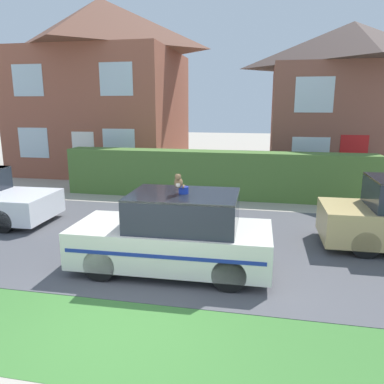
{
  "coord_description": "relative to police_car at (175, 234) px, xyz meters",
  "views": [
    {
      "loc": [
        1.93,
        -4.65,
        3.18
      ],
      "look_at": [
        0.13,
        4.35,
        1.05
      ],
      "focal_mm": 35.0,
      "sensor_mm": 36.0,
      "label": 1
    }
  ],
  "objects": [
    {
      "name": "ground_plane",
      "position": [
        -0.26,
        -2.03,
        -0.75
      ],
      "size": [
        80.0,
        80.0,
        0.0
      ],
      "primitive_type": "plane",
      "color": "#A89E8E"
    },
    {
      "name": "house_left",
      "position": [
        -6.33,
        11.19,
        3.39
      ],
      "size": [
        7.53,
        6.74,
        8.11
      ],
      "color": "#93513D",
      "rests_on": "ground"
    },
    {
      "name": "lawn_verge",
      "position": [
        -0.26,
        -2.36,
        -0.74
      ],
      "size": [
        28.0,
        1.96,
        0.01
      ],
      "primitive_type": "cube",
      "color": "#3D7533",
      "rests_on": "ground"
    },
    {
      "name": "cat",
      "position": [
        0.11,
        -0.16,
        1.07
      ],
      "size": [
        0.2,
        0.35,
        0.3
      ],
      "rotation": [
        0.0,
        0.0,
        4.87
      ],
      "color": "brown",
      "rests_on": "police_car"
    },
    {
      "name": "garden_hedge",
      "position": [
        -0.07,
        6.14,
        0.07
      ],
      "size": [
        10.73,
        0.87,
        1.64
      ],
      "primitive_type": "cube",
      "color": "#4C7233",
      "rests_on": "ground"
    },
    {
      "name": "house_right",
      "position": [
        5.14,
        11.59,
        2.67
      ],
      "size": [
        6.91,
        6.89,
        6.7
      ],
      "color": "brown",
      "rests_on": "ground"
    },
    {
      "name": "police_car",
      "position": [
        0.0,
        0.0,
        0.0
      ],
      "size": [
        3.86,
        1.68,
        1.68
      ],
      "rotation": [
        0.0,
        0.0,
        3.16
      ],
      "color": "black",
      "rests_on": "road_strip"
    },
    {
      "name": "road_strip",
      "position": [
        -0.26,
        1.63,
        -0.74
      ],
      "size": [
        28.0,
        6.02,
        0.01
      ],
      "primitive_type": "cube",
      "color": "#4C4C51",
      "rests_on": "ground"
    }
  ]
}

